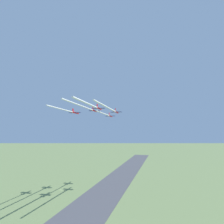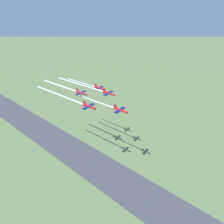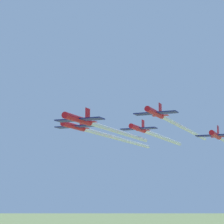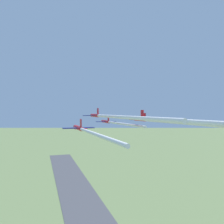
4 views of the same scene
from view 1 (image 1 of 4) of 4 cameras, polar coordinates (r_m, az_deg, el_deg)
ground_plane at (r=183.86m, az=-16.27°, el=-23.13°), size 3000.00×3000.00×0.00m
runway_strip at (r=184.80m, az=-0.56°, el=-23.30°), size 462.88×353.78×0.20m
jet_0 at (r=178.15m, az=-0.57°, el=-1.32°), size 10.22×10.04×3.68m
jet_1 at (r=164.68m, az=-5.79°, el=0.44°), size 10.22×10.04×3.68m
jet_2 at (r=158.32m, az=1.44°, el=-0.01°), size 10.22×10.04×3.68m
jet_3 at (r=151.96m, az=-11.95°, el=-0.20°), size 10.22×10.04×3.68m
jet_4 at (r=144.15m, az=-4.33°, el=1.19°), size 10.22×10.04×3.68m
smoke_trail_0 at (r=155.41m, az=-2.86°, el=-0.46°), size 31.32×22.35×0.94m
smoke_trail_1 at (r=135.81m, az=-10.43°, el=2.15°), size 44.14×31.36×1.02m
smoke_trail_2 at (r=127.69m, az=-1.83°, el=1.71°), size 44.74×31.81×1.10m
smoke_trail_3 at (r=132.32m, az=-16.31°, el=0.94°), size 29.22×20.83×0.85m
smoke_trail_4 at (r=120.44m, az=-8.29°, el=2.90°), size 34.56×24.74×1.24m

